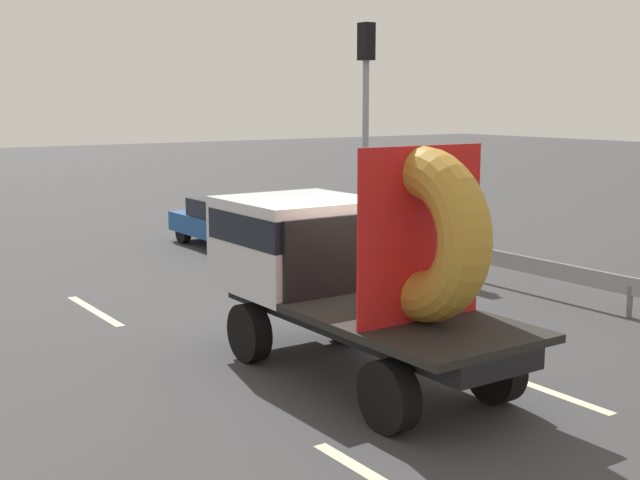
% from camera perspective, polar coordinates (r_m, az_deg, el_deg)
% --- Properties ---
extents(ground_plane, '(120.00, 120.00, 0.00)m').
position_cam_1_polar(ground_plane, '(11.99, 3.12, -8.66)').
color(ground_plane, '#38383A').
extents(flatbed_truck, '(2.02, 5.13, 3.21)m').
position_cam_1_polar(flatbed_truck, '(11.51, 1.33, -1.24)').
color(flatbed_truck, black).
rests_on(flatbed_truck, ground_plane).
extents(distant_sedan, '(1.63, 3.80, 1.24)m').
position_cam_1_polar(distant_sedan, '(21.51, -6.21, 1.25)').
color(distant_sedan, black).
rests_on(distant_sedan, ground_plane).
extents(traffic_light, '(0.42, 0.36, 5.60)m').
position_cam_1_polar(traffic_light, '(20.97, 3.15, 9.31)').
color(traffic_light, gray).
rests_on(traffic_light, ground_plane).
extents(guardrail, '(0.10, 16.72, 0.71)m').
position_cam_1_polar(guardrail, '(19.68, 5.40, 0.10)').
color(guardrail, gray).
rests_on(guardrail, ground_plane).
extents(lane_dash_left_near, '(0.16, 2.00, 0.01)m').
position_cam_1_polar(lane_dash_left_near, '(8.71, 3.83, -15.89)').
color(lane_dash_left_near, beige).
rests_on(lane_dash_left_near, ground_plane).
extents(lane_dash_left_far, '(0.16, 2.54, 0.01)m').
position_cam_1_polar(lane_dash_left_far, '(15.61, -15.12, -4.66)').
color(lane_dash_left_far, beige).
rests_on(lane_dash_left_far, ground_plane).
extents(lane_dash_right_near, '(0.16, 2.08, 0.01)m').
position_cam_1_polar(lane_dash_right_near, '(11.46, 15.11, -9.84)').
color(lane_dash_right_near, beige).
rests_on(lane_dash_right_near, ground_plane).
extents(lane_dash_right_far, '(0.16, 2.41, 0.01)m').
position_cam_1_polar(lane_dash_right_far, '(17.15, -4.47, -3.09)').
color(lane_dash_right_far, beige).
rests_on(lane_dash_right_far, ground_plane).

